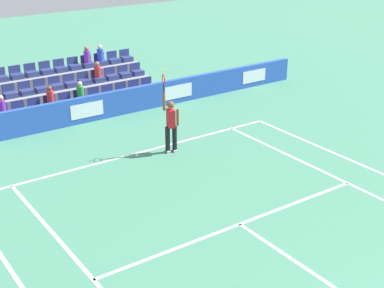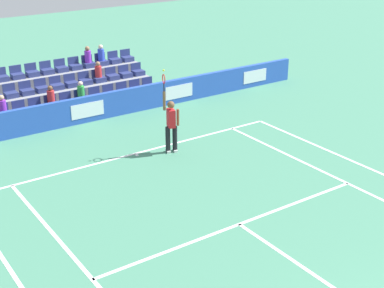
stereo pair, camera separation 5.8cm
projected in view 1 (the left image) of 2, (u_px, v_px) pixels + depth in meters
name	position (u px, v px, depth m)	size (l,w,h in m)	color
line_baseline	(135.00, 154.00, 18.48)	(10.97, 0.10, 0.01)	white
line_service	(240.00, 224.00, 14.32)	(8.23, 0.10, 0.01)	white
line_centre_service	(335.00, 288.00, 11.90)	(0.10, 6.40, 0.01)	white
line_singles_sideline_right	(360.00, 189.00, 16.14)	(0.10, 11.89, 0.01)	white
line_centre_mark	(136.00, 155.00, 18.41)	(0.10, 0.20, 0.01)	white
sponsor_barrier	(86.00, 109.00, 21.11)	(20.70, 0.22, 1.01)	blue
tennis_player	(171.00, 124.00, 18.26)	(0.51, 0.42, 2.85)	black
stadium_stand	(61.00, 93.00, 22.83)	(7.44, 2.85, 2.16)	gray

